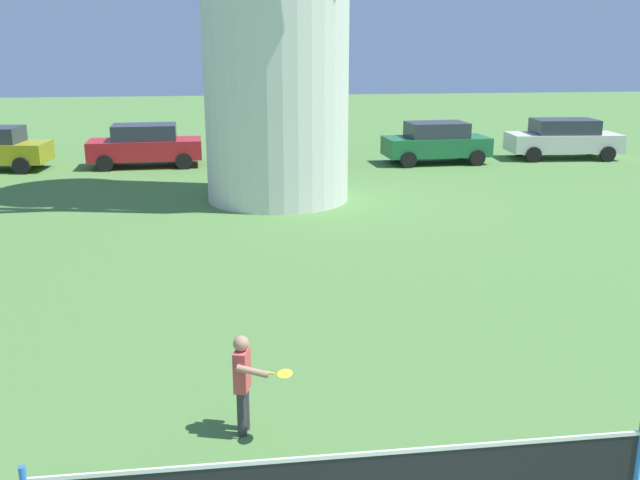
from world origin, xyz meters
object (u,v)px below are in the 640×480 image
player_far (244,379)px  parked_car_green (436,142)px  parked_car_cream (563,138)px  parked_car_black (290,142)px  parked_car_red (145,145)px

player_far → parked_car_green: size_ratio=0.31×
player_far → parked_car_cream: bearing=55.0°
parked_car_cream → parked_car_black: bearing=177.4°
player_far → parked_car_cream: parked_car_cream is taller
parked_car_black → parked_car_cream: (10.85, -0.49, 0.00)m
player_far → parked_car_green: parked_car_green is taller
parked_car_black → parked_car_cream: bearing=-2.6°
parked_car_red → player_far: bearing=-80.9°
parked_car_red → parked_car_green: size_ratio=1.04×
parked_car_red → parked_car_green: bearing=-3.8°
parked_car_black → parked_car_green: 5.60m
parked_car_cream → player_far: bearing=-125.0°
parked_car_black → parked_car_red: bearing=-178.4°
player_far → parked_car_cream: 22.99m
player_far → parked_car_red: parked_car_red is taller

